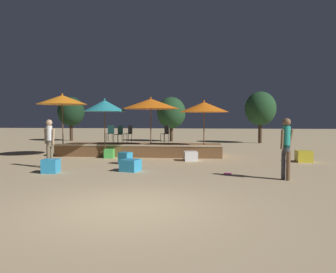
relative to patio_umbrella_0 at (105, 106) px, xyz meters
The scene contains 22 objects.
ground_plane 9.59m from the patio_umbrella_0, 69.83° to the right, with size 120.00×120.00×0.00m, color tan.
wooden_deck 3.02m from the patio_umbrella_0, 43.48° to the left, with size 8.31×2.57×0.63m.
patio_umbrella_0 is the anchor object (origin of this frame).
patio_umbrella_1 4.80m from the patio_umbrella_0, ahead, with size 2.40×2.40×2.77m.
patio_umbrella_2 2.23m from the patio_umbrella_0, 14.16° to the left, with size 2.82×2.82×2.95m.
patio_umbrella_3 2.27m from the patio_umbrella_0, behind, with size 2.46×2.46×3.14m.
cube_seat_0 4.81m from the patio_umbrella_0, ahead, with size 0.69×0.69×0.42m.
cube_seat_1 5.05m from the patio_umbrella_0, 61.06° to the right, with size 0.74×0.74×0.42m.
cube_seat_2 2.30m from the patio_umbrella_0, 25.32° to the right, with size 0.47×0.47×0.44m.
cube_seat_3 9.39m from the patio_umbrella_0, ahead, with size 0.63×0.63×0.50m.
cube_seat_4 5.15m from the patio_umbrella_0, 96.11° to the right, with size 0.56×0.56×0.48m.
cube_seat_5 3.43m from the patio_umbrella_0, 53.82° to the right, with size 0.57×0.57×0.49m.
person_0 3.96m from the patio_umbrella_0, 106.88° to the right, with size 0.48×0.31×1.85m.
person_1 8.98m from the patio_umbrella_0, 34.65° to the right, with size 0.48×0.38×1.89m.
bistro_chair_0 2.42m from the patio_umbrella_0, 68.56° to the left, with size 0.48×0.48×0.90m.
bistro_chair_1 3.67m from the patio_umbrella_0, 37.91° to the left, with size 0.48×0.48×0.90m.
bistro_chair_2 2.59m from the patio_umbrella_0, 99.46° to the left, with size 0.40×0.40×0.90m.
bistro_chair_3 1.73m from the patio_umbrella_0, 67.31° to the left, with size 0.47×0.47×0.90m.
frisbee_disc 7.42m from the patio_umbrella_0, 36.73° to the right, with size 0.27×0.27×0.03m.
background_tree_0 12.20m from the patio_umbrella_0, 80.77° to the left, with size 2.40×2.40×3.73m.
background_tree_1 14.18m from the patio_umbrella_0, 50.22° to the left, with size 2.39×2.39×4.02m.
background_tree_2 13.55m from the patio_umbrella_0, 119.71° to the left, with size 2.26×2.26×3.79m.
Camera 1 is at (1.66, -6.65, 1.85)m, focal length 35.00 mm.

